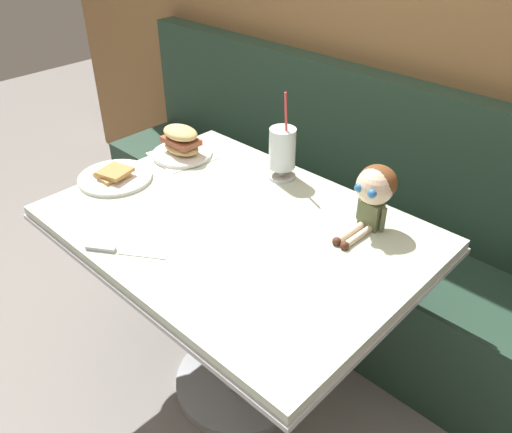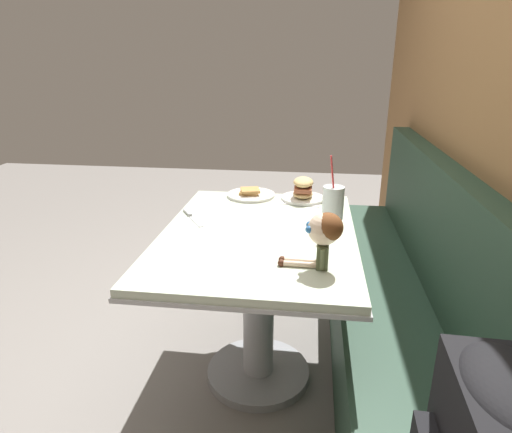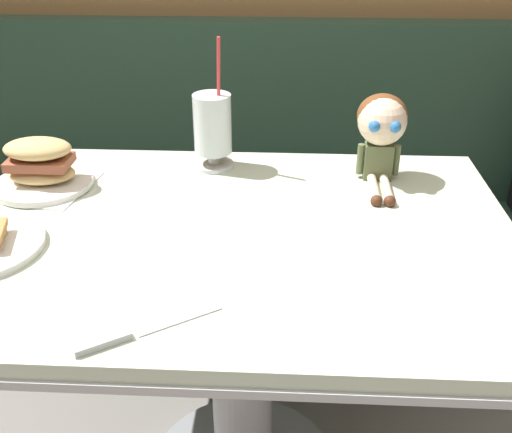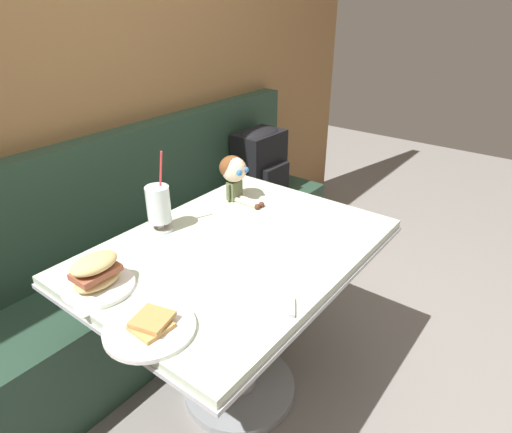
% 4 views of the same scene
% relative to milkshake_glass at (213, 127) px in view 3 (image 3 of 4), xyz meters
% --- Properties ---
extents(booth_bench, '(2.60, 0.48, 1.00)m').
position_rel_milkshake_glass_xyz_m(booth_bench, '(0.09, 0.32, -0.51)').
color(booth_bench, '#233D2D').
rests_on(booth_bench, ground).
extents(diner_table, '(1.11, 0.81, 0.74)m').
position_rel_milkshake_glass_xyz_m(diner_table, '(0.09, -0.30, -0.30)').
color(diner_table, beige).
rests_on(diner_table, ground).
extents(milkshake_glass, '(0.10, 0.10, 0.32)m').
position_rel_milkshake_glass_xyz_m(milkshake_glass, '(0.00, 0.00, 0.00)').
color(milkshake_glass, silver).
rests_on(milkshake_glass, diner_table).
extents(sandwich_plate, '(0.23, 0.23, 0.12)m').
position_rel_milkshake_glass_xyz_m(sandwich_plate, '(-0.37, -0.13, -0.05)').
color(sandwich_plate, white).
rests_on(sandwich_plate, diner_table).
extents(butter_knife, '(0.21, 0.14, 0.01)m').
position_rel_milkshake_glass_xyz_m(butter_knife, '(-0.06, -0.64, -0.10)').
color(butter_knife, silver).
rests_on(butter_knife, diner_table).
extents(seated_doll, '(0.12, 0.22, 0.20)m').
position_rel_milkshake_glass_xyz_m(seated_doll, '(0.39, -0.05, 0.03)').
color(seated_doll, '#5B6642').
rests_on(seated_doll, diner_table).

